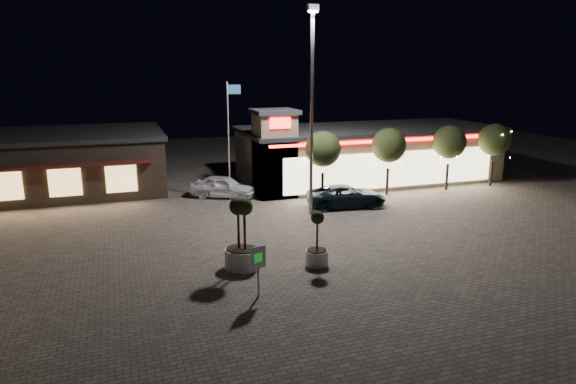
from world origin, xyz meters
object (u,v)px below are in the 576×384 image
object	(u,v)px
planter_mid	(239,247)
white_sedan	(223,187)
pickup_truck	(347,196)
valet_sign	(258,262)
planter_left	(245,247)

from	to	relation	value
planter_mid	white_sedan	bearing A→B (deg)	81.55
white_sedan	planter_mid	world-z (taller)	planter_mid
pickup_truck	planter_mid	xyz separation A→B (m)	(-9.10, -8.00, 0.30)
valet_sign	pickup_truck	bearing A→B (deg)	51.01
pickup_truck	planter_left	bearing A→B (deg)	140.90
white_sedan	valet_sign	xyz separation A→B (m)	(-1.90, -16.19, 0.70)
pickup_truck	white_sedan	bearing A→B (deg)	63.38
planter_mid	planter_left	bearing A→B (deg)	-35.45
white_sedan	valet_sign	bearing A→B (deg)	-158.82
pickup_truck	valet_sign	bearing A→B (deg)	149.22
pickup_truck	planter_left	xyz separation A→B (m)	(-8.86, -8.17, 0.30)
pickup_truck	valet_sign	world-z (taller)	valet_sign
pickup_truck	planter_mid	size ratio (longest dim) A/B	1.57
white_sedan	valet_sign	world-z (taller)	valet_sign
pickup_truck	white_sedan	distance (m)	8.73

